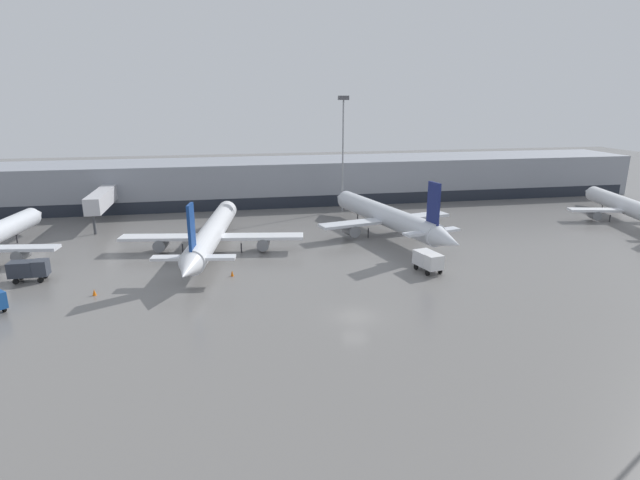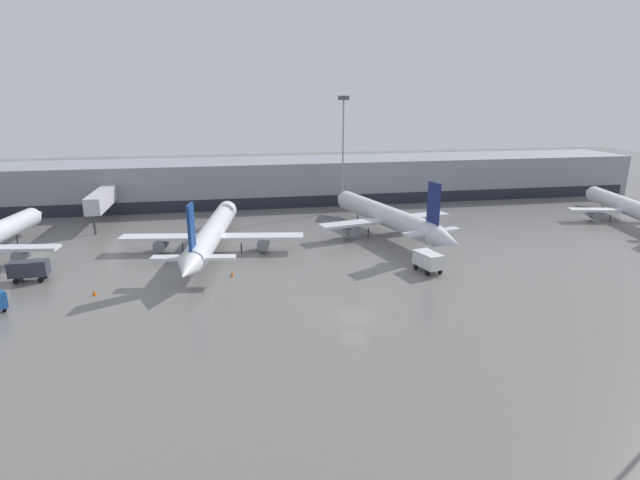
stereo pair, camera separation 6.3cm
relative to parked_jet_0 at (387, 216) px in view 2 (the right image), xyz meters
name	(u,v)px [view 2 (the right image)]	position (x,y,z in m)	size (l,w,h in m)	color
ground_plane	(355,317)	(-13.45, -30.60, -3.08)	(320.00, 320.00, 0.00)	slate
terminal_building	(282,181)	(-13.61, 31.32, 1.42)	(160.00, 30.72, 9.00)	gray
parked_jet_0	(387,216)	(0.00, 0.00, 0.00)	(23.60, 37.17, 10.62)	silver
parked_jet_2	(212,233)	(-28.26, -4.33, -0.29)	(26.94, 38.05, 9.86)	silver
parked_jet_3	(629,207)	(46.67, 0.40, -0.49)	(21.31, 33.39, 8.18)	silver
service_truck_2	(29,269)	(-50.43, -12.76, -1.46)	(4.50, 1.99, 2.66)	#2D333D
service_truck_3	(428,260)	(-0.46, -18.76, -1.47)	(2.98, 4.50, 2.61)	silver
traffic_cone_0	(94,292)	(-41.49, -19.25, -2.69)	(0.46, 0.46, 0.77)	orange
traffic_cone_1	(232,273)	(-25.72, -15.73, -2.68)	(0.41, 0.41, 0.79)	orange
apron_light_mast_1	(343,124)	(-2.96, 19.13, 14.09)	(1.80, 1.80, 22.34)	gray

